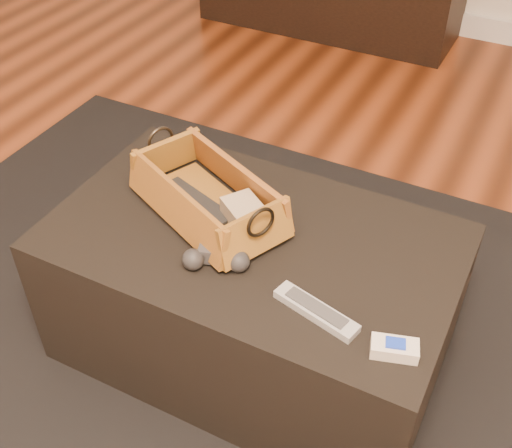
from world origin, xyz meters
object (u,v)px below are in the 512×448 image
at_px(ottoman, 253,295).
at_px(cream_gadget, 394,348).
at_px(silver_remote, 316,311).
at_px(tv_remote, 198,203).
at_px(wicker_basket, 208,198).
at_px(game_controller, 216,257).

bearing_deg(ottoman, cream_gadget, -24.23).
height_order(ottoman, silver_remote, silver_remote).
xyz_separation_m(silver_remote, cream_gadget, (0.18, -0.03, 0.01)).
bearing_deg(ottoman, tv_remote, 173.12).
height_order(tv_remote, wicker_basket, wicker_basket).
xyz_separation_m(tv_remote, game_controller, (0.14, -0.15, -0.00)).
bearing_deg(tv_remote, wicker_basket, 30.87).
relative_size(game_controller, silver_remote, 0.79).
bearing_deg(wicker_basket, silver_remote, -26.63).
xyz_separation_m(tv_remote, wicker_basket, (0.03, 0.01, 0.02)).
distance_m(game_controller, cream_gadget, 0.45).
xyz_separation_m(wicker_basket, silver_remote, (0.37, -0.19, -0.04)).
xyz_separation_m(ottoman, game_controller, (-0.03, -0.13, 0.24)).
bearing_deg(cream_gadget, ottoman, 155.77).
distance_m(tv_remote, silver_remote, 0.44).
bearing_deg(tv_remote, game_controller, -28.24).
bearing_deg(game_controller, cream_gadget, -7.63).
distance_m(game_controller, silver_remote, 0.27).
relative_size(wicker_basket, silver_remote, 2.31).
relative_size(tv_remote, cream_gadget, 2.15).
bearing_deg(wicker_basket, game_controller, -54.04).
relative_size(ottoman, cream_gadget, 9.56).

